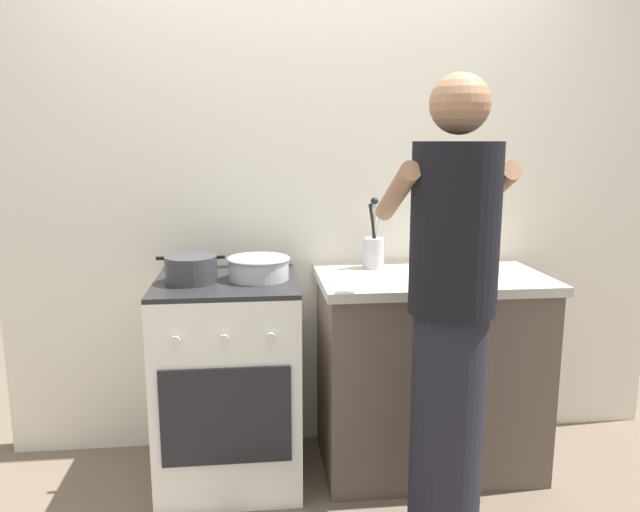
% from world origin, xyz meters
% --- Properties ---
extents(ground, '(6.00, 6.00, 0.00)m').
position_xyz_m(ground, '(0.00, 0.00, 0.00)').
color(ground, '#6B5B4C').
extents(back_wall, '(3.20, 0.10, 2.50)m').
position_xyz_m(back_wall, '(0.20, 0.50, 1.25)').
color(back_wall, silver).
rests_on(back_wall, ground).
extents(countertop, '(1.00, 0.60, 0.90)m').
position_xyz_m(countertop, '(0.55, 0.15, 0.45)').
color(countertop, brown).
rests_on(countertop, ground).
extents(stove_range, '(0.60, 0.62, 0.90)m').
position_xyz_m(stove_range, '(-0.35, 0.15, 0.45)').
color(stove_range, white).
rests_on(stove_range, ground).
extents(pot, '(0.28, 0.22, 0.11)m').
position_xyz_m(pot, '(-0.49, 0.12, 0.96)').
color(pot, '#38383D').
rests_on(pot, stove_range).
extents(mixing_bowl, '(0.27, 0.27, 0.10)m').
position_xyz_m(mixing_bowl, '(-0.21, 0.15, 0.95)').
color(mixing_bowl, '#B7B7BC').
rests_on(mixing_bowl, stove_range).
extents(utensil_crock, '(0.10, 0.10, 0.33)m').
position_xyz_m(utensil_crock, '(0.32, 0.32, 1.00)').
color(utensil_crock, silver).
rests_on(utensil_crock, countertop).
extents(spice_bottle, '(0.04, 0.04, 0.10)m').
position_xyz_m(spice_bottle, '(0.59, 0.06, 0.95)').
color(spice_bottle, silver).
rests_on(spice_bottle, countertop).
extents(oil_bottle, '(0.06, 0.06, 0.25)m').
position_xyz_m(oil_bottle, '(0.81, 0.11, 1.01)').
color(oil_bottle, gold).
rests_on(oil_bottle, countertop).
extents(person, '(0.41, 0.50, 1.70)m').
position_xyz_m(person, '(0.45, -0.43, 0.86)').
color(person, black).
rests_on(person, ground).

